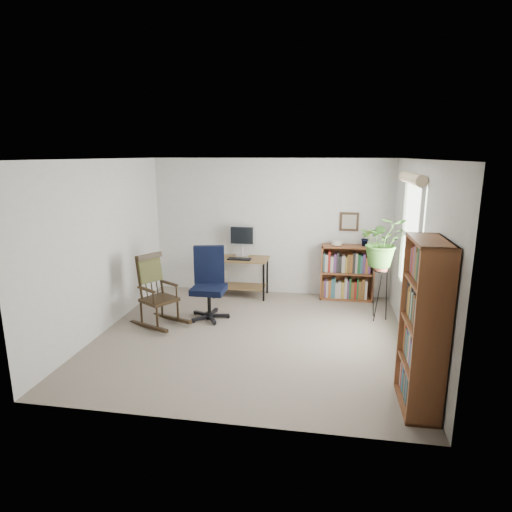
% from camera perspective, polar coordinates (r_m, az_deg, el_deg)
% --- Properties ---
extents(floor, '(4.20, 4.00, 0.00)m').
position_cam_1_polar(floor, '(6.04, -0.63, -10.62)').
color(floor, gray).
rests_on(floor, ground).
extents(ceiling, '(4.20, 4.00, 0.00)m').
position_cam_1_polar(ceiling, '(5.52, -0.69, 12.80)').
color(ceiling, silver).
rests_on(ceiling, ground).
extents(wall_back, '(4.20, 0.00, 2.40)m').
position_cam_1_polar(wall_back, '(7.60, 1.97, 3.85)').
color(wall_back, silver).
rests_on(wall_back, ground).
extents(wall_front, '(4.20, 0.00, 2.40)m').
position_cam_1_polar(wall_front, '(3.78, -5.97, -6.08)').
color(wall_front, silver).
rests_on(wall_front, ground).
extents(wall_left, '(0.00, 4.00, 2.40)m').
position_cam_1_polar(wall_left, '(6.36, -19.64, 1.20)').
color(wall_left, silver).
rests_on(wall_left, ground).
extents(wall_right, '(0.00, 4.00, 2.40)m').
position_cam_1_polar(wall_right, '(5.69, 20.65, -0.24)').
color(wall_right, silver).
rests_on(wall_right, ground).
extents(window, '(0.12, 1.20, 1.50)m').
position_cam_1_polar(window, '(5.93, 19.89, 2.32)').
color(window, white).
rests_on(window, wall_right).
extents(desk, '(0.96, 0.53, 0.69)m').
position_cam_1_polar(desk, '(7.58, -2.04, -2.81)').
color(desk, brown).
rests_on(desk, floor).
extents(monitor, '(0.46, 0.16, 0.56)m').
position_cam_1_polar(monitor, '(7.56, -1.87, 2.04)').
color(monitor, silver).
rests_on(monitor, desk).
extents(keyboard, '(0.40, 0.15, 0.02)m').
position_cam_1_polar(keyboard, '(7.37, -2.24, -0.39)').
color(keyboard, black).
rests_on(keyboard, desk).
extents(office_chair, '(0.72, 0.72, 1.12)m').
position_cam_1_polar(office_chair, '(6.50, -6.33, -3.70)').
color(office_chair, black).
rests_on(office_chair, floor).
extents(rocking_chair, '(1.07, 0.96, 1.07)m').
position_cam_1_polar(rocking_chair, '(6.39, -12.83, -4.46)').
color(rocking_chair, black).
rests_on(rocking_chair, floor).
extents(low_bookshelf, '(0.90, 0.30, 0.95)m').
position_cam_1_polar(low_bookshelf, '(7.53, 12.05, -2.18)').
color(low_bookshelf, brown).
rests_on(low_bookshelf, floor).
extents(tall_bookshelf, '(0.32, 0.74, 1.70)m').
position_cam_1_polar(tall_bookshelf, '(4.45, 21.37, -8.73)').
color(tall_bookshelf, brown).
rests_on(tall_bookshelf, floor).
extents(plant_stand, '(0.31, 0.31, 0.90)m').
position_cam_1_polar(plant_stand, '(6.73, 16.13, -4.50)').
color(plant_stand, black).
rests_on(plant_stand, floor).
extents(spider_plant, '(1.69, 1.88, 1.46)m').
position_cam_1_polar(spider_plant, '(6.49, 16.76, 4.95)').
color(spider_plant, '#366724').
rests_on(spider_plant, plant_stand).
extents(potted_plant_small, '(0.13, 0.24, 0.11)m').
position_cam_1_polar(potted_plant_small, '(7.44, 14.40, 1.71)').
color(potted_plant_small, '#366724').
rests_on(potted_plant_small, low_bookshelf).
extents(framed_picture, '(0.32, 0.04, 0.32)m').
position_cam_1_polar(framed_picture, '(7.50, 12.32, 4.49)').
color(framed_picture, black).
rests_on(framed_picture, wall_back).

